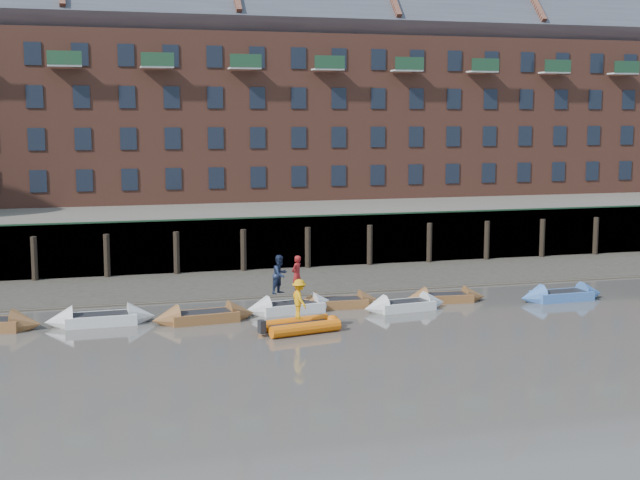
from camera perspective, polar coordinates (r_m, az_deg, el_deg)
name	(u,v)px	position (r m, az deg, el deg)	size (l,w,h in m)	color
ground	(402,367)	(33.90, 5.29, -8.10)	(220.00, 220.00, 0.00)	#56524B
foreshore	(290,282)	(50.69, -1.90, -2.68)	(110.00, 8.00, 0.50)	#3D382F
mud_band	(305,293)	(47.45, -0.94, -3.41)	(110.00, 1.60, 0.10)	#4C4336
river_wall	(274,243)	(54.64, -2.98, -0.21)	(110.00, 1.23, 3.30)	#2D2A26
bank_terrace	(235,219)	(67.90, -5.46, 1.37)	(110.00, 28.00, 3.20)	#5E594D
apartment_terrace	(231,69)	(68.52, -5.73, 10.83)	(80.60, 15.56, 20.98)	brown
rowboat_1	(101,319)	(41.57, -13.86, -4.93)	(4.91, 1.53, 1.42)	silver
rowboat_2	(204,317)	(41.21, -7.44, -4.89)	(4.88, 1.88, 1.38)	brown
rowboat_3	(291,307)	(42.85, -1.85, -4.33)	(4.81, 1.91, 1.36)	silver
rowboat_4	(338,303)	(43.90, 1.16, -4.05)	(4.48, 1.55, 1.28)	brown
rowboat_5	(405,305)	(43.52, 5.46, -4.19)	(4.47, 1.78, 1.26)	silver
rowboat_6	(445,298)	(45.66, 8.02, -3.67)	(4.24, 1.61, 1.20)	brown
rowboat_7	(562,296)	(47.24, 15.21, -3.45)	(4.72, 1.52, 1.36)	#3F6BB1
rib_tender	(303,325)	(39.10, -1.11, -5.49)	(3.66, 2.32, 0.62)	orange
person_rower_a	(297,274)	(42.69, -1.50, -2.21)	(0.66, 0.43, 1.82)	maroon
person_rower_b	(280,274)	(42.53, -2.57, -2.21)	(0.91, 0.71, 1.88)	#19233F
person_rib_crew	(299,299)	(38.80, -1.33, -3.80)	(1.13, 0.65, 1.75)	orange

